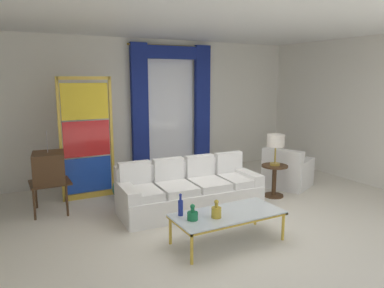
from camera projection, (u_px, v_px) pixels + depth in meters
The scene contains 16 objects.
ground_plane at pixel (224, 218), 5.72m from camera, with size 16.00×16.00×0.00m, color silver.
wall_rear at pixel (150, 108), 8.11m from camera, with size 8.00×0.12×3.00m, color white.
wall_right at pixel (356, 110), 7.66m from camera, with size 0.12×7.00×3.00m, color white.
ceiling_slab at pixel (200, 25), 5.87m from camera, with size 8.00×7.60×0.04m, color white.
curtained_window at pixel (172, 97), 8.13m from camera, with size 2.00×0.17×2.70m.
couch_white_long at pixel (188, 191), 6.09m from camera, with size 2.38×1.04×0.86m.
coffee_table at pixel (228, 215), 4.83m from camera, with size 1.48×0.68×0.41m.
bottle_blue_decanter at pixel (181, 207), 4.71m from camera, with size 0.07×0.07×0.30m.
bottle_crystal_tall at pixel (216, 211), 4.65m from camera, with size 0.13×0.13×0.24m.
bottle_amber_squat at pixel (193, 215), 4.58m from camera, with size 0.14×0.14×0.21m.
vintage_tv at pixel (49, 169), 5.86m from camera, with size 0.62×0.66×1.35m.
armchair_white at pixel (287, 173), 7.33m from camera, with size 1.08×1.07×0.80m.
stained_glass_divider at pixel (87, 141), 6.51m from camera, with size 0.95×0.05×2.20m.
peacock_figurine at pixel (126, 189), 6.49m from camera, with size 0.44×0.60×0.50m.
round_side_table at pixel (274, 178), 6.72m from camera, with size 0.48×0.48×0.59m.
table_lamp_brass at pixel (276, 142), 6.59m from camera, with size 0.32×0.32×0.57m.
Camera 1 is at (-2.99, -4.55, 2.18)m, focal length 34.05 mm.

